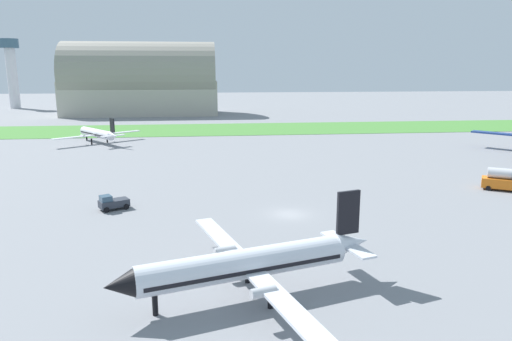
{
  "coord_description": "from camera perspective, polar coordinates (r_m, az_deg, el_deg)",
  "views": [
    {
      "loc": [
        -10.2,
        -54.19,
        17.55
      ],
      "look_at": [
        -2.76,
        11.9,
        3.0
      ],
      "focal_mm": 32.73,
      "sensor_mm": 36.0,
      "label": 1
    }
  ],
  "objects": [
    {
      "name": "control_tower",
      "position": [
        238.52,
        -27.72,
        11.14
      ],
      "size": [
        8.0,
        8.0,
        30.43
      ],
      "color": "silver",
      "rests_on": "ground_plane"
    },
    {
      "name": "hangar_distant",
      "position": [
        188.56,
        -13.84,
        10.41
      ],
      "size": [
        57.83,
        24.98,
        27.63
      ],
      "color": "#B2AD9E",
      "rests_on": "ground_plane"
    },
    {
      "name": "airplane_foreground_turboprop",
      "position": [
        36.88,
        -0.74,
        -11.22
      ],
      "size": [
        21.6,
        25.02,
        7.68
      ],
      "rotation": [
        0.0,
        0.0,
        3.43
      ],
      "color": "silver",
      "rests_on": "ground_plane"
    },
    {
      "name": "ground_plane",
      "position": [
        57.86,
        4.05,
        -5.35
      ],
      "size": [
        600.0,
        600.0,
        0.0
      ],
      "primitive_type": "plane",
      "color": "gray"
    },
    {
      "name": "fuel_truck_near_gate",
      "position": [
        77.62,
        28.34,
        -1.03
      ],
      "size": [
        6.79,
        5.46,
        3.29
      ],
      "rotation": [
        0.0,
        0.0,
        5.73
      ],
      "color": "orange",
      "rests_on": "ground_plane"
    },
    {
      "name": "grass_taxiway_strip",
      "position": [
        138.91,
        -2.18,
        5.09
      ],
      "size": [
        360.0,
        28.0,
        0.08
      ],
      "primitive_type": "cube",
      "color": "#478438",
      "rests_on": "ground_plane"
    },
    {
      "name": "airplane_taxiing_turboprop",
      "position": [
        118.23,
        -18.77,
        4.33
      ],
      "size": [
        18.28,
        16.25,
        6.59
      ],
      "rotation": [
        0.0,
        0.0,
        2.23
      ],
      "color": "white",
      "rests_on": "ground_plane"
    },
    {
      "name": "pushback_tug_midfield",
      "position": [
        62.08,
        -17.12,
        -3.77
      ],
      "size": [
        4.02,
        3.33,
        1.95
      ],
      "rotation": [
        0.0,
        0.0,
        3.63
      ],
      "color": "#2D333D",
      "rests_on": "ground_plane"
    }
  ]
}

